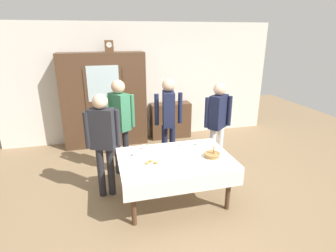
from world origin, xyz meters
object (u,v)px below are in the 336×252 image
(tea_cup_center, at_px, (182,145))
(spoon_far_left, at_px, (197,167))
(dining_table, at_px, (175,164))
(bookshelf_low, at_px, (170,120))
(tea_cup_mid_right, at_px, (199,144))
(tea_cup_back_edge, at_px, (135,155))
(spoon_front_edge, at_px, (185,164))
(spoon_mid_right, at_px, (191,151))
(wall_cabinet, at_px, (104,100))
(book_stack, at_px, (171,101))
(person_behind_table_left, at_px, (120,118))
(pastry_plate, at_px, (151,164))
(bread_basket, at_px, (212,155))
(person_behind_table_right, at_px, (103,136))
(mantel_clock, at_px, (109,46))
(person_by_cabinet, at_px, (218,118))
(person_near_right_end, at_px, (168,115))
(tea_cup_far_right, at_px, (144,147))

(tea_cup_center, relative_size, spoon_far_left, 1.09)
(dining_table, relative_size, bookshelf_low, 1.72)
(tea_cup_mid_right, relative_size, tea_cup_back_edge, 1.00)
(spoon_far_left, relative_size, spoon_front_edge, 1.00)
(tea_cup_center, relative_size, spoon_mid_right, 1.09)
(wall_cabinet, bearing_deg, tea_cup_mid_right, -57.95)
(book_stack, relative_size, person_behind_table_left, 0.12)
(book_stack, bearing_deg, person_behind_table_left, -131.03)
(bookshelf_low, xyz_separation_m, spoon_mid_right, (-0.35, -2.48, 0.30))
(pastry_plate, relative_size, spoon_far_left, 2.35)
(bread_basket, relative_size, person_behind_table_right, 0.15)
(wall_cabinet, xyz_separation_m, bread_basket, (1.43, -2.68, -0.28))
(wall_cabinet, xyz_separation_m, mantel_clock, (0.18, -0.00, 1.16))
(dining_table, distance_m, person_by_cabinet, 1.40)
(person_by_cabinet, bearing_deg, book_stack, 102.79)
(bread_basket, xyz_separation_m, person_behind_table_right, (-1.53, 0.53, 0.24))
(spoon_mid_right, bearing_deg, person_behind_table_right, 167.85)
(person_by_cabinet, height_order, person_behind_table_right, person_behind_table_right)
(mantel_clock, xyz_separation_m, bookshelf_low, (1.36, 0.05, -1.77))
(tea_cup_mid_right, distance_m, spoon_far_left, 0.77)
(person_near_right_end, bearing_deg, tea_cup_back_edge, -129.80)
(tea_cup_far_right, bearing_deg, pastry_plate, -89.01)
(bookshelf_low, height_order, spoon_far_left, bookshelf_low)
(bread_basket, height_order, spoon_mid_right, bread_basket)
(spoon_far_left, bearing_deg, person_behind_table_right, 146.57)
(book_stack, distance_m, spoon_mid_right, 2.51)
(person_behind_table_left, bearing_deg, person_near_right_end, 0.53)
(dining_table, height_order, person_behind_table_left, person_behind_table_left)
(wall_cabinet, relative_size, tea_cup_back_edge, 15.96)
(tea_cup_back_edge, relative_size, person_behind_table_left, 0.08)
(wall_cabinet, bearing_deg, spoon_mid_right, -63.80)
(wall_cabinet, bearing_deg, bookshelf_low, 1.88)
(spoon_front_edge, relative_size, person_by_cabinet, 0.07)
(tea_cup_center, relative_size, person_near_right_end, 0.08)
(book_stack, distance_m, person_by_cabinet, 1.83)
(tea_cup_far_right, height_order, spoon_far_left, tea_cup_far_right)
(tea_cup_back_edge, distance_m, bread_basket, 1.14)
(mantel_clock, xyz_separation_m, pastry_plate, (0.34, -2.70, -1.45))
(tea_cup_center, bearing_deg, tea_cup_far_right, 174.83)
(spoon_far_left, bearing_deg, bread_basket, 38.69)
(person_behind_table_left, distance_m, person_behind_table_right, 0.74)
(tea_cup_center, bearing_deg, tea_cup_back_edge, -168.19)
(mantel_clock, distance_m, person_behind_table_right, 2.47)
(tea_cup_mid_right, bearing_deg, spoon_far_left, -112.47)
(mantel_clock, bearing_deg, dining_table, -74.48)
(dining_table, xyz_separation_m, wall_cabinet, (-0.90, 2.59, 0.40))
(pastry_plate, height_order, person_behind_table_right, person_behind_table_right)
(pastry_plate, distance_m, person_behind_table_right, 0.87)
(book_stack, bearing_deg, person_behind_table_right, -126.70)
(person_behind_table_right, bearing_deg, wall_cabinet, 87.36)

